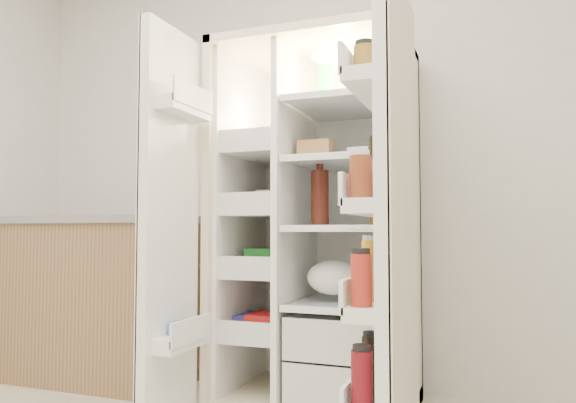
% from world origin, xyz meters
% --- Properties ---
extents(wall_back, '(4.00, 0.02, 2.70)m').
position_xyz_m(wall_back, '(0.00, 2.00, 1.35)').
color(wall_back, beige).
rests_on(wall_back, floor).
extents(refrigerator, '(0.92, 0.70, 1.80)m').
position_xyz_m(refrigerator, '(0.06, 1.65, 0.74)').
color(refrigerator, beige).
rests_on(refrigerator, floor).
extents(freezer_door, '(0.15, 0.40, 1.72)m').
position_xyz_m(freezer_door, '(-0.46, 1.05, 0.89)').
color(freezer_door, white).
rests_on(freezer_door, floor).
extents(fridge_door, '(0.17, 0.58, 1.72)m').
position_xyz_m(fridge_door, '(0.52, 0.96, 0.87)').
color(fridge_door, white).
rests_on(fridge_door, floor).
extents(kitchen_counter, '(1.31, 0.70, 0.95)m').
position_xyz_m(kitchen_counter, '(-1.40, 1.70, 0.48)').
color(kitchen_counter, '#9A704D').
rests_on(kitchen_counter, floor).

